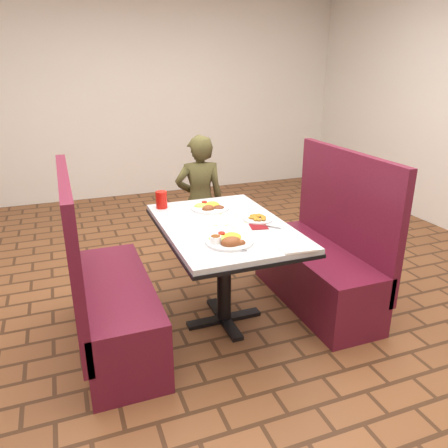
{
  "coord_description": "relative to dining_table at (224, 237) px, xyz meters",
  "views": [
    {
      "loc": [
        -0.97,
        -2.56,
        1.76
      ],
      "look_at": [
        0.0,
        0.0,
        0.75
      ],
      "focal_mm": 35.0,
      "sensor_mm": 36.0,
      "label": 1
    }
  ],
  "objects": [
    {
      "name": "diner_person",
      "position": [
        0.15,
        1.02,
        -0.06
      ],
      "size": [
        0.47,
        0.35,
        1.19
      ],
      "primitive_type": "imported",
      "rotation": [
        0.0,
        0.0,
        2.99
      ],
      "color": "brown",
      "rests_on": "ground"
    },
    {
      "name": "red_tumbler",
      "position": [
        -0.31,
        0.49,
        0.16
      ],
      "size": [
        0.08,
        0.08,
        0.13
      ],
      "primitive_type": "cylinder",
      "color": "red",
      "rests_on": "dining_table"
    },
    {
      "name": "lettuce_shreds",
      "position": [
        0.04,
        0.06,
        0.1
      ],
      "size": [
        0.28,
        0.32,
        0.0
      ],
      "primitive_type": null,
      "color": "#9DC34E",
      "rests_on": "dining_table"
    },
    {
      "name": "paper_napkin",
      "position": [
        0.25,
        -0.53,
        0.1
      ],
      "size": [
        0.22,
        0.17,
        0.01
      ],
      "primitive_type": "cube",
      "rotation": [
        0.0,
        0.0,
        -0.08
      ],
      "color": "white",
      "rests_on": "dining_table"
    },
    {
      "name": "room",
      "position": [
        0.0,
        0.0,
        1.26
      ],
      "size": [
        7.0,
        7.04,
        2.82
      ],
      "color": "brown",
      "rests_on": "ground"
    },
    {
      "name": "fork_utensil",
      "position": [
        -0.1,
        -0.36,
        0.11
      ],
      "size": [
        0.01,
        0.14,
        0.0
      ],
      "primitive_type": "cube",
      "rotation": [
        0.0,
        0.0,
        -0.04
      ],
      "color": "silver",
      "rests_on": "dining_table"
    },
    {
      "name": "spoon_utensil",
      "position": [
        0.27,
        -0.17,
        0.1
      ],
      "size": [
        0.09,
        0.11,
        0.0
      ],
      "primitive_type": "cube",
      "rotation": [
        0.0,
        0.0,
        0.69
      ],
      "color": "silver",
      "rests_on": "dining_table"
    },
    {
      "name": "near_dinner_plate",
      "position": [
        -0.09,
        -0.32,
        0.13
      ],
      "size": [
        0.29,
        0.29,
        0.09
      ],
      "rotation": [
        0.0,
        0.0,
        -0.14
      ],
      "color": "white",
      "rests_on": "dining_table"
    },
    {
      "name": "knife_utensil",
      "position": [
        -0.08,
        -0.4,
        0.11
      ],
      "size": [
        0.06,
        0.18,
        0.0
      ],
      "primitive_type": "cube",
      "rotation": [
        0.0,
        0.0,
        0.31
      ],
      "color": "silver",
      "rests_on": "dining_table"
    },
    {
      "name": "booth_bench_right",
      "position": [
        0.8,
        0.0,
        -0.32
      ],
      "size": [
        0.47,
        1.2,
        1.17
      ],
      "color": "maroon",
      "rests_on": "ground"
    },
    {
      "name": "booth_bench_left",
      "position": [
        -0.8,
        0.0,
        -0.32
      ],
      "size": [
        0.47,
        1.2,
        1.17
      ],
      "color": "maroon",
      "rests_on": "ground"
    },
    {
      "name": "maroon_napkin",
      "position": [
        0.19,
        -0.13,
        0.1
      ],
      "size": [
        0.13,
        0.13,
        0.0
      ],
      "primitive_type": "cube",
      "rotation": [
        0.0,
        0.0,
        -0.2
      ],
      "color": "maroon",
      "rests_on": "dining_table"
    },
    {
      "name": "dining_table",
      "position": [
        0.0,
        0.0,
        0.0
      ],
      "size": [
        0.81,
        1.21,
        0.75
      ],
      "color": "silver",
      "rests_on": "ground"
    },
    {
      "name": "plantain_plate",
      "position": [
        0.24,
        -0.01,
        0.11
      ],
      "size": [
        0.2,
        0.2,
        0.03
      ],
      "rotation": [
        0.0,
        0.0,
        0.22
      ],
      "color": "white",
      "rests_on": "dining_table"
    },
    {
      "name": "far_dinner_plate",
      "position": [
        0.02,
        0.34,
        0.12
      ],
      "size": [
        0.27,
        0.27,
        0.07
      ],
      "rotation": [
        0.0,
        0.0,
        0.4
      ],
      "color": "white",
      "rests_on": "dining_table"
    }
  ]
}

